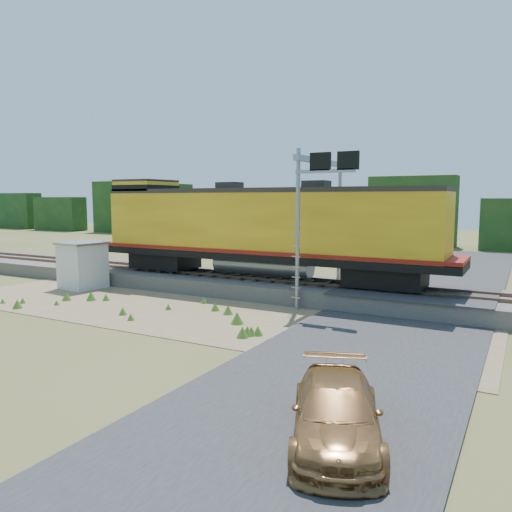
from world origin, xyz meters
The scene contains 11 objects.
ground centered at (0.00, 0.00, 0.00)m, with size 140.00×140.00×0.00m, color #475123.
ballast centered at (0.00, 6.00, 0.40)m, with size 70.00×5.00×0.80m, color slate.
rails centered at (0.00, 6.00, 0.88)m, with size 70.00×1.54×0.16m.
dirt_shoulder centered at (-2.00, 0.50, 0.01)m, with size 26.00×8.00×0.03m, color #8C7754.
road centered at (7.00, 0.74, 0.09)m, with size 7.00×66.00×0.86m.
tree_line_north centered at (0.00, 38.00, 3.07)m, with size 130.00×3.00×6.50m.
weed_clumps centered at (-3.50, 0.10, 0.00)m, with size 15.00×6.20×0.56m, color #3B651D, non-canonical shape.
locomotive centered at (-1.29, 6.00, 3.55)m, with size 20.35×3.10×5.25m.
shed centered at (-10.59, 2.38, 1.34)m, with size 2.48×2.48×2.65m.
signal_gantry centered at (2.69, 5.33, 5.47)m, with size 2.90×6.20×7.32m.
car centered at (8.14, -7.88, 0.65)m, with size 1.82×4.46×1.30m, color olive.
Camera 1 is at (11.46, -17.43, 5.08)m, focal length 35.00 mm.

